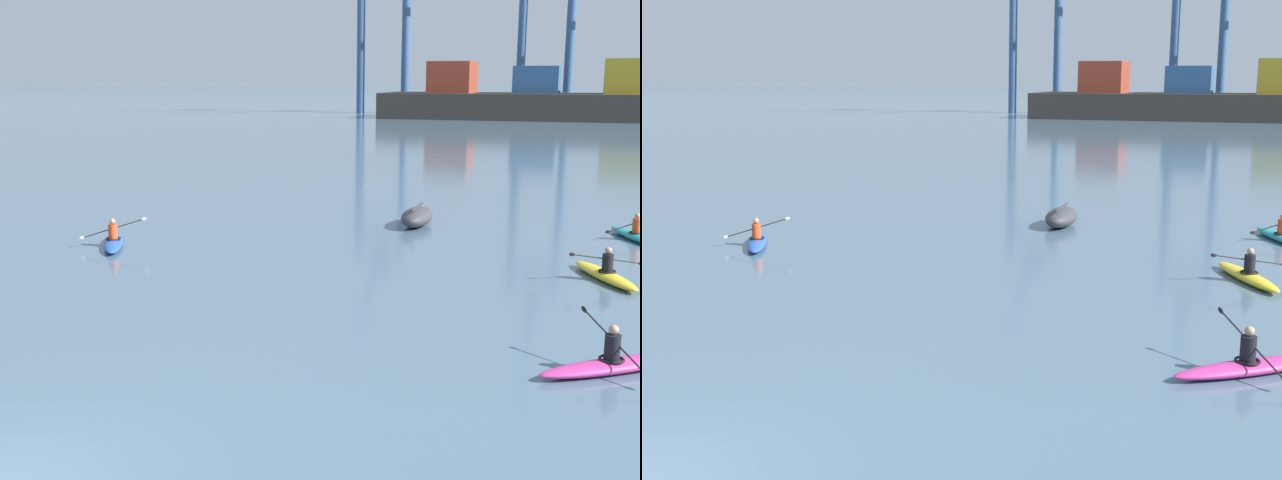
% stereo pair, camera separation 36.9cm
% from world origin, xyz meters
% --- Properties ---
extents(container_barge, '(39.65, 11.28, 7.59)m').
position_xyz_m(container_barge, '(0.37, 100.55, 2.60)').
color(container_barge, '#38332D').
rests_on(container_barge, ground).
extents(gantry_crane_west, '(8.00, 16.35, 31.03)m').
position_xyz_m(gantry_crane_west, '(-22.67, 110.38, 15.50)').
color(gantry_crane_west, '#335684').
rests_on(gantry_crane_west, ground).
extents(capsized_dinghy, '(1.11, 2.60, 0.76)m').
position_xyz_m(capsized_dinghy, '(1.32, 21.43, 0.35)').
color(capsized_dinghy, '#38383D').
rests_on(capsized_dinghy, ground).
extents(kayak_yellow, '(2.08, 3.31, 0.95)m').
position_xyz_m(kayak_yellow, '(7.99, 15.01, 0.17)').
color(kayak_yellow, yellow).
rests_on(kayak_yellow, ground).
extents(kayak_teal, '(2.04, 3.35, 0.99)m').
position_xyz_m(kayak_teal, '(9.03, 21.25, 0.17)').
color(kayak_teal, teal).
rests_on(kayak_teal, ground).
extents(kayak_magenta, '(3.06, 2.54, 1.06)m').
position_xyz_m(kayak_magenta, '(8.09, 7.54, 0.17)').
color(kayak_magenta, '#C13384').
rests_on(kayak_magenta, ground).
extents(kayak_blue, '(2.23, 3.24, 0.97)m').
position_xyz_m(kayak_blue, '(-7.52, 14.57, 0.17)').
color(kayak_blue, '#2856B2').
rests_on(kayak_blue, ground).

